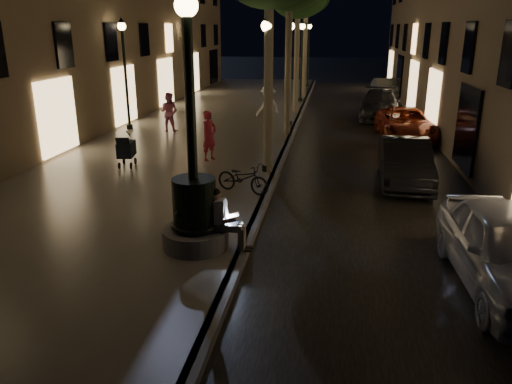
% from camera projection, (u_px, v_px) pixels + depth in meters
% --- Properties ---
extents(ground, '(120.00, 120.00, 0.00)m').
position_uv_depth(ground, '(293.00, 134.00, 22.71)').
color(ground, black).
rests_on(ground, ground).
extents(cobble_lane, '(6.00, 45.00, 0.02)m').
position_uv_depth(cobble_lane, '(360.00, 136.00, 22.27)').
color(cobble_lane, black).
rests_on(cobble_lane, ground).
extents(promenade, '(8.00, 45.00, 0.20)m').
position_uv_depth(promenade, '(208.00, 129.00, 23.26)').
color(promenade, slate).
rests_on(promenade, ground).
extents(curb_strip, '(0.25, 45.00, 0.20)m').
position_uv_depth(curb_strip, '(293.00, 131.00, 22.68)').
color(curb_strip, '#59595B').
rests_on(curb_strip, ground).
extents(fountain_lamppost, '(1.40, 1.40, 5.21)m').
position_uv_depth(fountain_lamppost, '(194.00, 201.00, 10.28)').
color(fountain_lamppost, '#59595B').
rests_on(fountain_lamppost, promenade).
extents(seated_man_laptop, '(0.94, 0.32, 1.31)m').
position_uv_depth(seated_man_laptop, '(224.00, 217.00, 10.29)').
color(seated_man_laptop, tan).
rests_on(seated_man_laptop, promenade).
extents(lamp_curb_a, '(0.36, 0.36, 4.81)m').
position_uv_depth(lamp_curb_a, '(267.00, 75.00, 15.17)').
color(lamp_curb_a, black).
rests_on(lamp_curb_a, promenade).
extents(lamp_curb_b, '(0.36, 0.36, 4.81)m').
position_uv_depth(lamp_curb_b, '(290.00, 59.00, 22.67)').
color(lamp_curb_b, black).
rests_on(lamp_curb_b, promenade).
extents(lamp_curb_c, '(0.36, 0.36, 4.81)m').
position_uv_depth(lamp_curb_c, '(302.00, 51.00, 30.17)').
color(lamp_curb_c, black).
rests_on(lamp_curb_c, promenade).
extents(lamp_curb_d, '(0.36, 0.36, 4.81)m').
position_uv_depth(lamp_curb_d, '(309.00, 46.00, 37.68)').
color(lamp_curb_d, black).
rests_on(lamp_curb_d, promenade).
extents(lamp_left_b, '(0.36, 0.36, 4.81)m').
position_uv_depth(lamp_left_b, '(124.00, 60.00, 21.82)').
color(lamp_left_b, black).
rests_on(lamp_left_b, promenade).
extents(lamp_left_c, '(0.36, 0.36, 4.81)m').
position_uv_depth(lamp_left_c, '(188.00, 50.00, 31.20)').
color(lamp_left_c, black).
rests_on(lamp_left_c, promenade).
extents(stroller, '(0.61, 1.16, 1.17)m').
position_uv_depth(stroller, '(126.00, 149.00, 16.45)').
color(stroller, black).
rests_on(stroller, promenade).
extents(car_front, '(2.01, 4.59, 1.54)m').
position_uv_depth(car_front, '(509.00, 250.00, 9.08)').
color(car_front, '#ABADB3').
rests_on(car_front, ground).
extents(car_second, '(1.58, 4.18, 1.36)m').
position_uv_depth(car_second, '(405.00, 162.00, 15.28)').
color(car_second, black).
rests_on(car_second, ground).
extents(car_third, '(2.35, 4.79, 1.31)m').
position_uv_depth(car_third, '(405.00, 124.00, 21.50)').
color(car_third, '#952F13').
rests_on(car_third, ground).
extents(car_rear, '(2.39, 5.10, 1.44)m').
position_uv_depth(car_rear, '(380.00, 105.00, 26.37)').
color(car_rear, '#29292D').
rests_on(car_rear, ground).
extents(car_fifth, '(1.76, 4.03, 1.29)m').
position_uv_depth(car_fifth, '(385.00, 88.00, 33.93)').
color(car_fifth, '#A6A6A1').
rests_on(car_fifth, ground).
extents(pedestrian_red, '(0.66, 0.75, 1.72)m').
position_uv_depth(pedestrian_red, '(209.00, 136.00, 17.18)').
color(pedestrian_red, '#B52437').
rests_on(pedestrian_red, promenade).
extents(pedestrian_pink, '(0.91, 0.75, 1.71)m').
position_uv_depth(pedestrian_pink, '(169.00, 112.00, 21.99)').
color(pedestrian_pink, '#C16686').
rests_on(pedestrian_pink, promenade).
extents(pedestrian_white, '(1.37, 1.37, 1.91)m').
position_uv_depth(pedestrian_white, '(268.00, 107.00, 22.69)').
color(pedestrian_white, white).
rests_on(pedestrian_white, promenade).
extents(bicycle, '(1.71, 1.10, 0.85)m').
position_uv_depth(bicycle, '(243.00, 178.00, 13.90)').
color(bicycle, black).
rests_on(bicycle, promenade).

